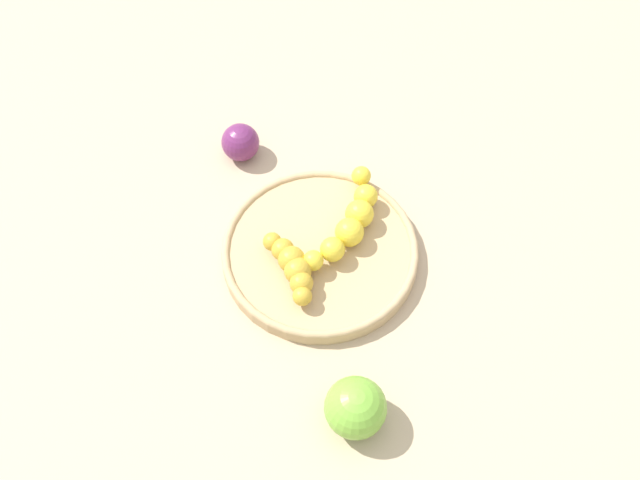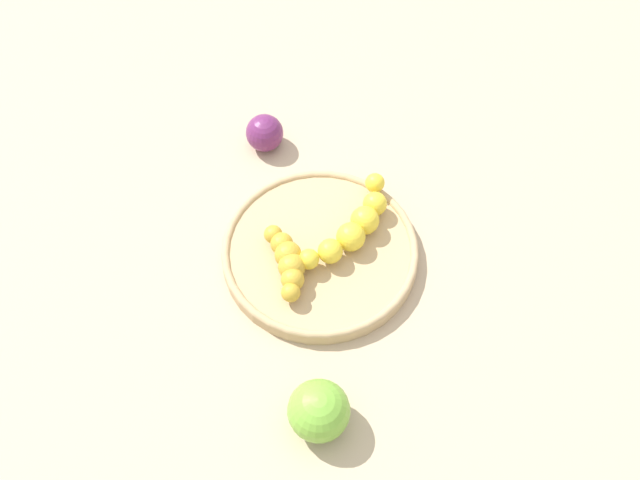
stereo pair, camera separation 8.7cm
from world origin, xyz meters
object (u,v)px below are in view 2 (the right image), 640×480
object	(u,v)px
apple_green	(319,411)
plum_purple	(265,133)
fruit_bowl	(320,251)
banana_yellow	(354,226)
banana_spotted	(288,261)

from	to	relation	value
apple_green	plum_purple	distance (m)	0.40
plum_purple	fruit_bowl	bearing A→B (deg)	-105.76
plum_purple	banana_yellow	bearing A→B (deg)	-92.34
apple_green	plum_purple	world-z (taller)	apple_green
fruit_bowl	banana_spotted	distance (m)	0.05
apple_green	banana_spotted	bearing A→B (deg)	63.18
fruit_bowl	banana_yellow	size ratio (longest dim) A/B	1.51
fruit_bowl	apple_green	world-z (taller)	apple_green
apple_green	banana_yellow	bearing A→B (deg)	41.29
apple_green	plum_purple	size ratio (longest dim) A/B	1.31
banana_yellow	apple_green	bearing A→B (deg)	-64.24
banana_yellow	apple_green	distance (m)	0.24
banana_yellow	apple_green	xyz separation A→B (m)	(-0.18, -0.16, -0.00)
banana_spotted	apple_green	size ratio (longest dim) A/B	1.50
banana_spotted	plum_purple	distance (m)	0.22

